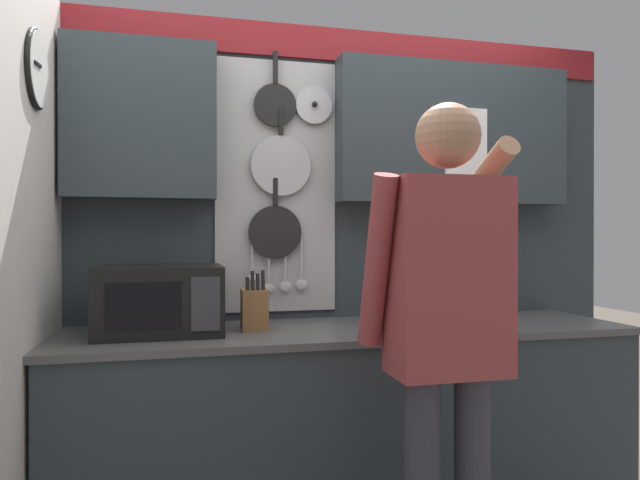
{
  "coord_description": "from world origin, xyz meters",
  "views": [
    {
      "loc": [
        -0.74,
        -2.42,
        1.32
      ],
      "look_at": [
        -0.08,
        0.22,
        1.31
      ],
      "focal_mm": 32.0,
      "sensor_mm": 36.0,
      "label": 1
    }
  ],
  "objects_px": {
    "microwave": "(160,300)",
    "utensil_crock": "(376,306)",
    "knife_block": "(254,309)",
    "person": "(446,316)"
  },
  "relations": [
    {
      "from": "knife_block",
      "to": "utensil_crock",
      "type": "xyz_separation_m",
      "value": [
        0.56,
        0.0,
        -0.0
      ]
    },
    {
      "from": "utensil_crock",
      "to": "knife_block",
      "type": "bearing_deg",
      "value": -179.85
    },
    {
      "from": "microwave",
      "to": "utensil_crock",
      "type": "height_order",
      "value": "utensil_crock"
    },
    {
      "from": "microwave",
      "to": "utensil_crock",
      "type": "distance_m",
      "value": 0.95
    },
    {
      "from": "knife_block",
      "to": "utensil_crock",
      "type": "relative_size",
      "value": 0.73
    },
    {
      "from": "microwave",
      "to": "person",
      "type": "bearing_deg",
      "value": -37.58
    },
    {
      "from": "microwave",
      "to": "person",
      "type": "height_order",
      "value": "person"
    },
    {
      "from": "knife_block",
      "to": "utensil_crock",
      "type": "distance_m",
      "value": 0.56
    },
    {
      "from": "utensil_crock",
      "to": "person",
      "type": "bearing_deg",
      "value": -91.0
    },
    {
      "from": "knife_block",
      "to": "person",
      "type": "height_order",
      "value": "person"
    }
  ]
}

